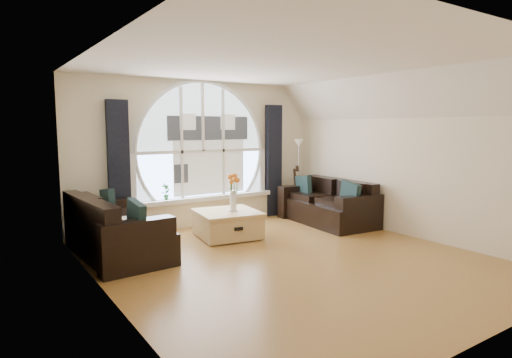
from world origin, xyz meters
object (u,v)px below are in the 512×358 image
coffee_chest (227,223)px  potted_plant (166,192)px  guitar (294,191)px  floor_lamp (298,177)px  vase_flowers (233,188)px  sofa_right (327,203)px  sofa_left (118,228)px

coffee_chest → potted_plant: potted_plant is taller
guitar → floor_lamp: bearing=14.7°
vase_flowers → sofa_right: bearing=-3.2°
sofa_right → vase_flowers: bearing=-178.1°
coffee_chest → vase_flowers: size_ratio=1.42×
floor_lamp → guitar: 0.30m
sofa_right → potted_plant: 3.05m
guitar → potted_plant: 2.73m
sofa_right → guitar: guitar is taller
coffee_chest → guitar: guitar is taller
guitar → potted_plant: (-2.71, 0.28, 0.17)m
sofa_left → floor_lamp: size_ratio=1.23×
coffee_chest → potted_plant: 1.33m
vase_flowers → potted_plant: vase_flowers is taller
vase_flowers → potted_plant: bearing=124.2°
sofa_left → sofa_right: 3.97m
floor_lamp → potted_plant: 2.85m
sofa_left → guitar: (3.89, 0.82, 0.13)m
sofa_left → sofa_right: bearing=-5.3°
floor_lamp → vase_flowers: bearing=-158.7°
guitar → sofa_left: bearing=-151.8°
coffee_chest → vase_flowers: (0.09, -0.04, 0.59)m
coffee_chest → vase_flowers: 0.60m
sofa_left → guitar: size_ratio=1.85×
vase_flowers → floor_lamp: 2.24m
coffee_chest → floor_lamp: floor_lamp is taller
vase_flowers → guitar: (1.96, 0.82, -0.31)m
vase_flowers → sofa_left: bearing=180.0°
floor_lamp → guitar: bearing=178.3°
sofa_left → potted_plant: (1.18, 1.10, 0.30)m
sofa_left → coffee_chest: bearing=-2.4°
sofa_left → guitar: bearing=8.2°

